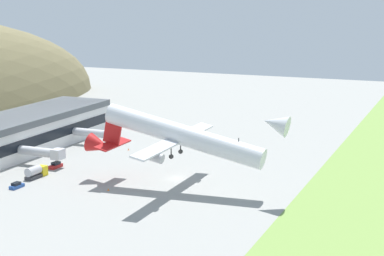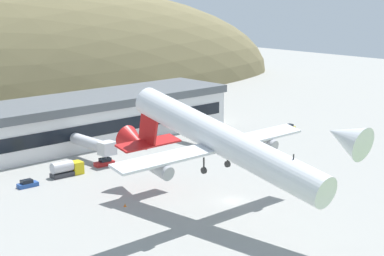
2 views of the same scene
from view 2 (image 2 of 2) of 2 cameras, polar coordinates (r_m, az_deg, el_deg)
name	(u,v)px [view 2 (image 2 of 2)]	position (r m, az deg, el deg)	size (l,w,h in m)	color
ground_plane	(232,201)	(118.30, 3.62, -6.49)	(451.64, 451.64, 0.00)	gray
terminal_building	(50,122)	(157.53, -12.48, 0.50)	(101.63, 19.63, 11.30)	silver
jetway_1	(94,144)	(144.23, -8.69, -1.44)	(3.38, 14.30, 5.43)	silver
jetway_2	(187,126)	(160.80, -0.43, 0.16)	(3.38, 14.86, 5.43)	silver
cargo_airplane	(220,141)	(105.92, 2.53, -1.20)	(41.31, 53.56, 15.44)	silver
service_car_0	(289,127)	(176.72, 8.58, 0.05)	(3.96, 1.99, 1.54)	gold
service_car_1	(27,184)	(129.80, -14.42, -4.84)	(4.08, 1.87, 1.51)	#264C99
service_car_2	(105,162)	(141.64, -7.78, -3.05)	(4.54, 2.16, 1.68)	#B21E1E
fuel_truck	(67,169)	(135.25, -11.09, -3.56)	(7.06, 2.74, 3.25)	gold
traffic_cone_0	(218,151)	(152.08, 2.32, -2.01)	(0.52, 0.52, 0.58)	orange
traffic_cone_1	(125,205)	(115.76, -5.97, -6.82)	(0.52, 0.52, 0.58)	orange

